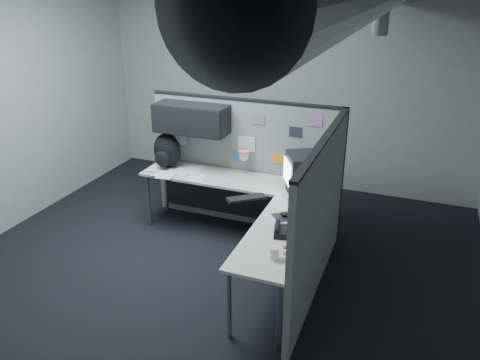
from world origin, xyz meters
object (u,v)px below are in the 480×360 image
at_px(monitor, 306,174).
at_px(phone, 284,231).
at_px(keyboard, 246,199).
at_px(desk, 245,200).
at_px(backpack, 167,151).

bearing_deg(monitor, phone, -70.20).
bearing_deg(keyboard, desk, 119.86).
height_order(desk, keyboard, keyboard).
bearing_deg(monitor, keyboard, -126.64).
xyz_separation_m(keyboard, backpack, (-1.27, 0.55, 0.20)).
height_order(monitor, keyboard, monitor).
xyz_separation_m(monitor, phone, (0.04, -0.96, -0.20)).
height_order(keyboard, phone, phone).
relative_size(keyboard, backpack, 0.98).
height_order(monitor, backpack, monitor).
bearing_deg(phone, keyboard, 131.76).
bearing_deg(desk, backpack, 164.96).
relative_size(desk, phone, 9.07).
relative_size(desk, monitor, 4.23).
xyz_separation_m(desk, phone, (0.69, -0.80, 0.15)).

